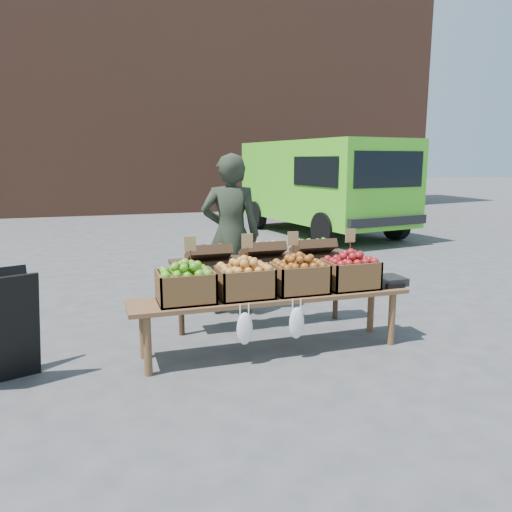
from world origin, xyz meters
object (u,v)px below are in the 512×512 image
object	(u,v)px
crate_russet_pears	(244,282)
crate_red_apples	(299,278)
display_bench	(272,323)
crate_golden_apples	(186,287)
vendor	(231,235)
weighing_scale	(387,281)
delivery_van	(322,188)
crate_green_apples	(350,274)
back_table	(262,281)

from	to	relation	value
crate_russet_pears	crate_red_apples	size ratio (longest dim) A/B	1.00
display_bench	crate_golden_apples	bearing A→B (deg)	180.00
vendor	crate_red_apples	size ratio (longest dim) A/B	3.81
crate_golden_apples	crate_russet_pears	bearing A→B (deg)	0.00
crate_russet_pears	weighing_scale	distance (m)	1.53
vendor	weighing_scale	size ratio (longest dim) A/B	5.60
crate_russet_pears	crate_golden_apples	bearing A→B (deg)	180.00
delivery_van	display_bench	size ratio (longest dim) A/B	1.87
crate_red_apples	crate_russet_pears	bearing A→B (deg)	180.00
crate_red_apples	crate_green_apples	bearing A→B (deg)	0.00
crate_green_apples	delivery_van	bearing A→B (deg)	66.87
vendor	crate_golden_apples	bearing A→B (deg)	77.70
vendor	weighing_scale	distance (m)	1.88
delivery_van	crate_golden_apples	size ratio (longest dim) A/B	10.12
back_table	crate_red_apples	distance (m)	0.76
crate_golden_apples	crate_red_apples	xyz separation A→B (m)	(1.10, 0.00, 0.00)
delivery_van	crate_red_apples	bearing A→B (deg)	-125.95
display_bench	crate_red_apples	bearing A→B (deg)	0.00
delivery_van	crate_green_apples	world-z (taller)	delivery_van
back_table	crate_russet_pears	world-z (taller)	back_table
vendor	display_bench	size ratio (longest dim) A/B	0.71
back_table	display_bench	bearing A→B (deg)	-101.30
back_table	weighing_scale	world-z (taller)	back_table
crate_golden_apples	delivery_van	bearing A→B (deg)	56.42
crate_russet_pears	crate_green_apples	world-z (taller)	same
vendor	crate_russet_pears	xyz separation A→B (m)	(-0.23, -1.32, -0.24)
display_bench	vendor	bearing A→B (deg)	92.09
back_table	crate_green_apples	xyz separation A→B (m)	(0.68, -0.72, 0.19)
vendor	weighing_scale	world-z (taller)	vendor
crate_russet_pears	vendor	bearing A→B (deg)	80.27
vendor	weighing_scale	bearing A→B (deg)	152.60
delivery_van	crate_red_apples	world-z (taller)	delivery_van
crate_green_apples	back_table	bearing A→B (deg)	133.41
crate_red_apples	crate_green_apples	xyz separation A→B (m)	(0.55, 0.00, 0.00)
vendor	crate_russet_pears	distance (m)	1.36
display_bench	crate_red_apples	xyz separation A→B (m)	(0.27, 0.00, 0.42)
vendor	crate_golden_apples	distance (m)	1.55
vendor	back_table	xyz separation A→B (m)	(0.19, -0.60, -0.43)
delivery_van	crate_golden_apples	world-z (taller)	delivery_van
vendor	display_bench	bearing A→B (deg)	110.22
crate_golden_apples	crate_green_apples	size ratio (longest dim) A/B	1.00
crate_green_apples	weighing_scale	size ratio (longest dim) A/B	1.47
vendor	weighing_scale	xyz separation A→B (m)	(1.30, -1.32, -0.34)
delivery_van	display_bench	distance (m)	7.98
crate_russet_pears	weighing_scale	world-z (taller)	crate_russet_pears
back_table	display_bench	xyz separation A→B (m)	(-0.14, -0.72, -0.24)
back_table	crate_red_apples	size ratio (longest dim) A/B	4.20
crate_golden_apples	crate_green_apples	bearing A→B (deg)	0.00
crate_red_apples	crate_golden_apples	bearing A→B (deg)	180.00
back_table	crate_russet_pears	size ratio (longest dim) A/B	4.20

